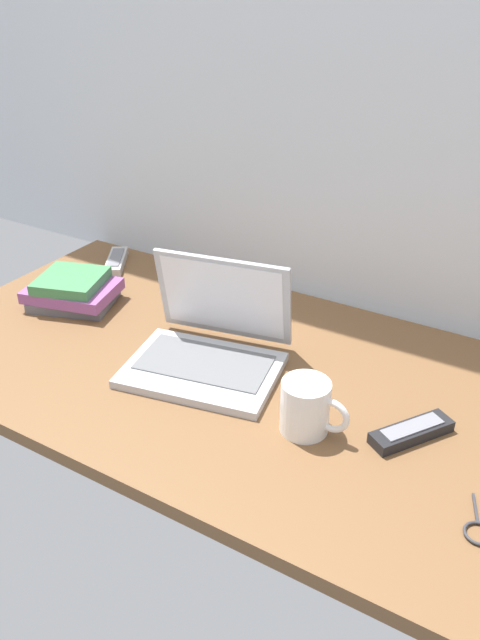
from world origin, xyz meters
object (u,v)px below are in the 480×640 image
Objects in this scene: coffee_mug at (307,407)px; remote_control_far at (411,432)px; book_stack at (73,291)px; laptop at (210,344)px; remote_control_near at (116,261)px.

remote_control_far is (0.17, 0.08, -0.04)m from coffee_mug.
coffee_mug is 0.72m from book_stack.
laptop is 0.44m from book_stack.
remote_control_far is (0.44, -0.02, -0.03)m from laptop.
laptop is at bearing 177.83° from remote_control_far.
laptop is at bearing 160.60° from coffee_mug.
remote_control_near is at bearing 150.71° from laptop.
laptop is 0.57m from remote_control_near.
remote_control_far is at bearing -4.10° from book_stack.
coffee_mug reaches higher than remote_control_near.
remote_control_near and remote_control_far have the same top height.
coffee_mug is 0.82× the size of remote_control_far.
remote_control_near is at bearing 105.23° from book_stack.
remote_control_near is 0.24m from book_stack.
coffee_mug is (0.27, -0.09, 0.01)m from laptop.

